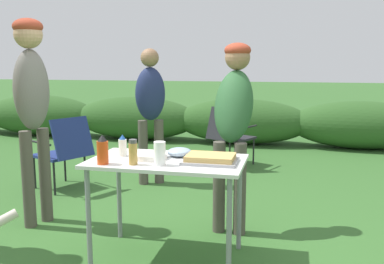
# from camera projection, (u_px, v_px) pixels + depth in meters

# --- Properties ---
(ground_plane) EXTENTS (60.00, 60.00, 0.00)m
(ground_plane) POSITION_uv_depth(u_px,v_px,m) (168.00, 257.00, 3.16)
(ground_plane) COLOR #336028
(shrub_hedge) EXTENTS (14.40, 0.90, 0.80)m
(shrub_hedge) POSITION_uv_depth(u_px,v_px,m) (242.00, 121.00, 7.57)
(shrub_hedge) COLOR #2D5623
(shrub_hedge) RESTS_ON ground
(folding_table) EXTENTS (1.10, 0.64, 0.74)m
(folding_table) POSITION_uv_depth(u_px,v_px,m) (167.00, 170.00, 3.06)
(folding_table) COLOR silver
(folding_table) RESTS_ON ground
(food_tray) EXTENTS (0.37, 0.28, 0.06)m
(food_tray) POSITION_uv_depth(u_px,v_px,m) (210.00, 159.00, 2.95)
(food_tray) COLOR #9E9EA3
(food_tray) RESTS_ON folding_table
(plate_stack) EXTENTS (0.26, 0.26, 0.04)m
(plate_stack) POSITION_uv_depth(u_px,v_px,m) (150.00, 156.00, 3.08)
(plate_stack) COLOR white
(plate_stack) RESTS_ON folding_table
(mixing_bowl) EXTENTS (0.18, 0.18, 0.06)m
(mixing_bowl) POSITION_uv_depth(u_px,v_px,m) (179.00, 152.00, 3.15)
(mixing_bowl) COLOR #99B2CC
(mixing_bowl) RESTS_ON folding_table
(paper_cup_stack) EXTENTS (0.08, 0.08, 0.16)m
(paper_cup_stack) POSITION_uv_depth(u_px,v_px,m) (160.00, 153.00, 2.87)
(paper_cup_stack) COLOR white
(paper_cup_stack) RESTS_ON folding_table
(hot_sauce_bottle) EXTENTS (0.08, 0.08, 0.20)m
(hot_sauce_bottle) POSITION_uv_depth(u_px,v_px,m) (103.00, 150.00, 2.90)
(hot_sauce_bottle) COLOR #CC4214
(hot_sauce_bottle) RESTS_ON folding_table
(spice_jar) EXTENTS (0.06, 0.06, 0.17)m
(spice_jar) POSITION_uv_depth(u_px,v_px,m) (133.00, 152.00, 2.89)
(spice_jar) COLOR #B2893D
(spice_jar) RESTS_ON folding_table
(mayo_bottle) EXTENTS (0.06, 0.06, 0.16)m
(mayo_bottle) POSITION_uv_depth(u_px,v_px,m) (123.00, 146.00, 3.16)
(mayo_bottle) COLOR silver
(mayo_bottle) RESTS_ON folding_table
(standing_person_in_gray_fleece) EXTENTS (0.36, 0.48, 1.59)m
(standing_person_in_gray_fleece) POSITION_uv_depth(u_px,v_px,m) (234.00, 112.00, 3.58)
(standing_person_in_gray_fleece) COLOR #4C473D
(standing_person_in_gray_fleece) RESTS_ON ground
(standing_person_in_red_jacket) EXTENTS (0.33, 0.38, 1.79)m
(standing_person_in_red_jacket) POSITION_uv_depth(u_px,v_px,m) (32.00, 94.00, 3.65)
(standing_person_in_red_jacket) COLOR #4C473D
(standing_person_in_red_jacket) RESTS_ON ground
(standing_person_in_dark_puffer) EXTENTS (0.43, 0.39, 1.59)m
(standing_person_in_dark_puffer) POSITION_uv_depth(u_px,v_px,m) (150.00, 103.00, 4.96)
(standing_person_in_dark_puffer) COLOR #4C473D
(standing_person_in_dark_puffer) RESTS_ON ground
(camp_chair_green_behind_table) EXTENTS (0.67, 0.73, 0.83)m
(camp_chair_green_behind_table) POSITION_uv_depth(u_px,v_px,m) (230.00, 133.00, 5.87)
(camp_chair_green_behind_table) COLOR #232328
(camp_chair_green_behind_table) RESTS_ON ground
(camp_chair_near_hedge) EXTENTS (0.73, 0.68, 0.83)m
(camp_chair_near_hedge) POSITION_uv_depth(u_px,v_px,m) (64.00, 149.00, 4.78)
(camp_chair_near_hedge) COLOR navy
(camp_chair_near_hedge) RESTS_ON ground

